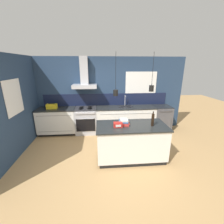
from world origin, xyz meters
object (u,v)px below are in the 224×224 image
Objects in this scene: red_supply_box at (118,125)px; oven_range at (86,120)px; dishwasher at (161,118)px; book_stack at (124,122)px; bottle_on_island at (153,120)px; yellow_toolbox at (52,106)px.

oven_range is at bearing 117.56° from red_supply_box.
book_stack is (-1.66, -1.59, 0.52)m from dishwasher.
dishwasher is at bearing 60.46° from bottle_on_island.
yellow_toolbox is (-2.20, 1.59, 0.02)m from book_stack.
dishwasher is 2.57m from red_supply_box.
book_stack reaches higher than oven_range.
yellow_toolbox is (-3.85, 0.00, 0.54)m from dishwasher.
yellow_toolbox is at bearing 179.78° from oven_range.
book_stack is 2.71m from yellow_toolbox.
yellow_toolbox is (-2.87, 1.74, -0.08)m from bottle_on_island.
dishwasher is at bearing -0.00° from yellow_toolbox.
bottle_on_island reaches higher than book_stack.
oven_range is 1.25m from yellow_toolbox.
book_stack reaches higher than dishwasher.
red_supply_box is at bearing -62.44° from oven_range.
red_supply_box is (-1.82, -1.74, 0.51)m from dishwasher.
yellow_toolbox reaches higher than book_stack.
red_supply_box is (-0.84, -0.00, -0.10)m from bottle_on_island.
yellow_toolbox is at bearing 148.84° from bottle_on_island.
red_supply_box is at bearing -179.86° from bottle_on_island.
oven_range is 2.68× the size of yellow_toolbox.
oven_range is 2.02m from red_supply_box.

